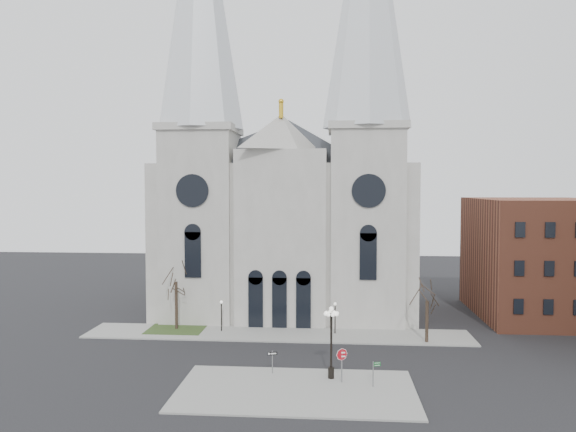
# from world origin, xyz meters

# --- Properties ---
(ground) EXTENTS (160.00, 160.00, 0.00)m
(ground) POSITION_xyz_m (0.00, 0.00, 0.00)
(ground) COLOR black
(ground) RESTS_ON ground
(sidewalk_near) EXTENTS (18.00, 10.00, 0.14)m
(sidewalk_near) POSITION_xyz_m (3.00, -5.00, 0.07)
(sidewalk_near) COLOR gray
(sidewalk_near) RESTS_ON ground
(sidewalk_far) EXTENTS (40.00, 6.00, 0.14)m
(sidewalk_far) POSITION_xyz_m (0.00, 11.00, 0.07)
(sidewalk_far) COLOR gray
(sidewalk_far) RESTS_ON ground
(grass_patch) EXTENTS (6.00, 5.00, 0.18)m
(grass_patch) POSITION_xyz_m (-11.00, 12.00, 0.09)
(grass_patch) COLOR #2F451D
(grass_patch) RESTS_ON ground
(cathedral) EXTENTS (33.00, 26.66, 54.00)m
(cathedral) POSITION_xyz_m (0.00, 22.86, 18.48)
(cathedral) COLOR #A09D95
(cathedral) RESTS_ON ground
(bg_building_brick) EXTENTS (14.00, 18.00, 14.00)m
(bg_building_brick) POSITION_xyz_m (30.00, 22.00, 7.00)
(bg_building_brick) COLOR brown
(bg_building_brick) RESTS_ON ground
(tree_left) EXTENTS (3.20, 3.20, 7.50)m
(tree_left) POSITION_xyz_m (-11.00, 12.00, 5.58)
(tree_left) COLOR black
(tree_left) RESTS_ON ground
(tree_right) EXTENTS (3.20, 3.20, 6.00)m
(tree_right) POSITION_xyz_m (15.00, 9.00, 4.47)
(tree_right) COLOR black
(tree_right) RESTS_ON ground
(ped_lamp_left) EXTENTS (0.32, 0.32, 3.26)m
(ped_lamp_left) POSITION_xyz_m (-6.00, 11.50, 2.33)
(ped_lamp_left) COLOR black
(ped_lamp_left) RESTS_ON sidewalk_far
(ped_lamp_right) EXTENTS (0.32, 0.32, 3.26)m
(ped_lamp_right) POSITION_xyz_m (6.00, 11.50, 2.33)
(ped_lamp_right) COLOR black
(ped_lamp_right) RESTS_ON sidewalk_far
(stop_sign) EXTENTS (0.97, 0.15, 2.71)m
(stop_sign) POSITION_xyz_m (6.46, -3.16, 2.05)
(stop_sign) COLOR slate
(stop_sign) RESTS_ON sidewalk_near
(globe_lamp) EXTENTS (1.54, 1.54, 5.79)m
(globe_lamp) POSITION_xyz_m (5.63, -2.28, 3.77)
(globe_lamp) COLOR black
(globe_lamp) RESTS_ON sidewalk_near
(one_way_sign) EXTENTS (0.78, 0.32, 1.86)m
(one_way_sign) POSITION_xyz_m (0.83, -1.46, 1.43)
(one_way_sign) COLOR slate
(one_way_sign) RESTS_ON sidewalk_near
(street_name_sign) EXTENTS (0.60, 0.24, 1.96)m
(street_name_sign) POSITION_xyz_m (8.92, -3.90, 1.32)
(street_name_sign) COLOR slate
(street_name_sign) RESTS_ON sidewalk_near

